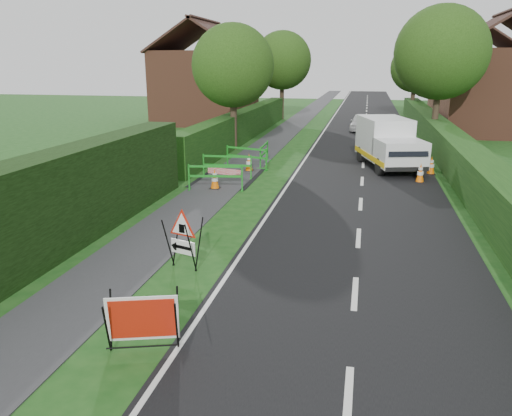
{
  "coord_description": "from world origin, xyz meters",
  "views": [
    {
      "loc": [
        2.51,
        -8.7,
        4.63
      ],
      "look_at": [
        -0.12,
        3.31,
        1.05
      ],
      "focal_mm": 35.0,
      "sensor_mm": 36.0,
      "label": 1
    }
  ],
  "objects_px": {
    "triangle_sign": "(181,235)",
    "hatchback_car": "(361,122)",
    "red_rect_sign": "(143,320)",
    "works_van": "(388,142)"
  },
  "relations": [
    {
      "from": "red_rect_sign",
      "to": "triangle_sign",
      "type": "distance_m",
      "value": 3.44
    },
    {
      "from": "red_rect_sign",
      "to": "hatchback_car",
      "type": "height_order",
      "value": "hatchback_car"
    },
    {
      "from": "triangle_sign",
      "to": "hatchback_car",
      "type": "height_order",
      "value": "triangle_sign"
    },
    {
      "from": "works_van",
      "to": "hatchback_car",
      "type": "distance_m",
      "value": 13.04
    },
    {
      "from": "red_rect_sign",
      "to": "hatchback_car",
      "type": "relative_size",
      "value": 0.37
    },
    {
      "from": "works_van",
      "to": "hatchback_car",
      "type": "bearing_deg",
      "value": 80.03
    },
    {
      "from": "red_rect_sign",
      "to": "hatchback_car",
      "type": "bearing_deg",
      "value": 66.07
    },
    {
      "from": "red_rect_sign",
      "to": "works_van",
      "type": "xyz_separation_m",
      "value": [
        4.45,
        16.57,
        0.6
      ]
    },
    {
      "from": "triangle_sign",
      "to": "hatchback_car",
      "type": "distance_m",
      "value": 26.41
    },
    {
      "from": "hatchback_car",
      "to": "red_rect_sign",
      "type": "bearing_deg",
      "value": -93.59
    }
  ]
}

